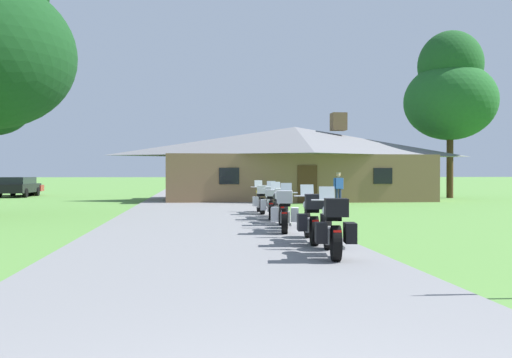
# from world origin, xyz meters

# --- Properties ---
(ground_plane) EXTENTS (500.00, 500.00, 0.00)m
(ground_plane) POSITION_xyz_m (0.00, 20.00, 0.00)
(ground_plane) COLOR #56893D
(asphalt_driveway) EXTENTS (6.40, 80.00, 0.06)m
(asphalt_driveway) POSITION_xyz_m (0.00, 18.00, 0.03)
(asphalt_driveway) COLOR slate
(asphalt_driveway) RESTS_ON ground
(motorcycle_white_nearest_to_camera) EXTENTS (0.91, 2.08, 1.30)m
(motorcycle_white_nearest_to_camera) POSITION_xyz_m (2.17, 7.37, 0.61)
(motorcycle_white_nearest_to_camera) COLOR black
(motorcycle_white_nearest_to_camera) RESTS_ON asphalt_driveway
(motorcycle_white_second_in_row) EXTENTS (0.86, 2.08, 1.30)m
(motorcycle_white_second_in_row) POSITION_xyz_m (2.24, 9.42, 0.61)
(motorcycle_white_second_in_row) COLOR black
(motorcycle_white_second_in_row) RESTS_ON asphalt_driveway
(motorcycle_blue_third_in_row) EXTENTS (0.99, 2.06, 1.30)m
(motorcycle_blue_third_in_row) POSITION_xyz_m (2.04, 11.72, 0.61)
(motorcycle_blue_third_in_row) COLOR black
(motorcycle_blue_third_in_row) RESTS_ON asphalt_driveway
(motorcycle_black_fourth_in_row) EXTENTS (0.66, 2.08, 1.30)m
(motorcycle_black_fourth_in_row) POSITION_xyz_m (2.28, 14.09, 0.62)
(motorcycle_black_fourth_in_row) COLOR black
(motorcycle_black_fourth_in_row) RESTS_ON asphalt_driveway
(motorcycle_silver_fifth_in_row) EXTENTS (0.92, 2.08, 1.30)m
(motorcycle_silver_fifth_in_row) POSITION_xyz_m (2.30, 15.99, 0.61)
(motorcycle_silver_fifth_in_row) COLOR black
(motorcycle_silver_fifth_in_row) RESTS_ON asphalt_driveway
(motorcycle_yellow_farthest_in_row) EXTENTS (0.73, 2.08, 1.30)m
(motorcycle_yellow_farthest_in_row) POSITION_xyz_m (2.25, 18.29, 0.61)
(motorcycle_yellow_farthest_in_row) COLOR black
(motorcycle_yellow_farthest_in_row) RESTS_ON asphalt_driveway
(stone_lodge) EXTENTS (16.51, 7.62, 5.46)m
(stone_lodge) POSITION_xyz_m (5.92, 30.06, 2.35)
(stone_lodge) COLOR brown
(stone_lodge) RESTS_ON ground
(bystander_blue_shirt_near_lodge) EXTENTS (0.54, 0.28, 1.69)m
(bystander_blue_shirt_near_lodge) POSITION_xyz_m (7.01, 24.02, 0.95)
(bystander_blue_shirt_near_lodge) COLOR navy
(bystander_blue_shirt_near_lodge) RESTS_ON ground
(tree_right_of_lodge) EXTENTS (6.10, 6.10, 11.22)m
(tree_right_of_lodge) POSITION_xyz_m (16.81, 31.35, 7.22)
(tree_right_of_lodge) COLOR #422D19
(tree_right_of_lodge) RESTS_ON ground
(parked_black_suv_far_left) EXTENTS (1.95, 4.62, 1.40)m
(parked_black_suv_far_left) POSITION_xyz_m (-12.61, 36.60, 0.78)
(parked_black_suv_far_left) COLOR black
(parked_black_suv_far_left) RESTS_ON ground
(parked_red_sedan_far_left) EXTENTS (4.41, 2.38, 1.20)m
(parked_red_sedan_far_left) POSITION_xyz_m (-13.88, 39.22, 0.64)
(parked_red_sedan_far_left) COLOR maroon
(parked_red_sedan_far_left) RESTS_ON ground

